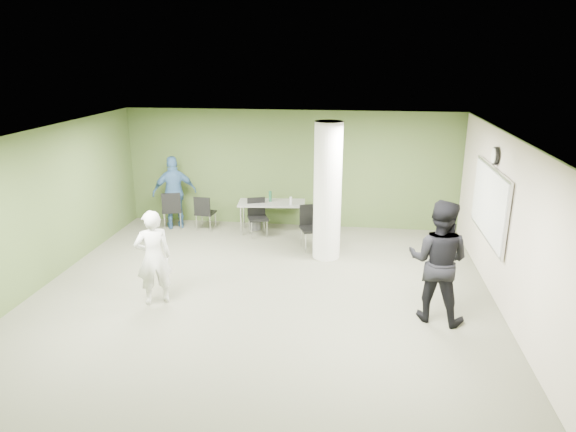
# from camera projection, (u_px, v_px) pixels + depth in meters

# --- Properties ---
(floor) EXTENTS (8.00, 8.00, 0.00)m
(floor) POSITION_uv_depth(u_px,v_px,m) (262.00, 296.00, 8.93)
(floor) COLOR #595B48
(floor) RESTS_ON ground
(ceiling) EXTENTS (8.00, 8.00, 0.00)m
(ceiling) POSITION_uv_depth(u_px,v_px,m) (259.00, 136.00, 8.09)
(ceiling) COLOR white
(ceiling) RESTS_ON wall_back
(wall_back) EXTENTS (8.00, 2.80, 0.02)m
(wall_back) POSITION_uv_depth(u_px,v_px,m) (291.00, 169.00, 12.29)
(wall_back) COLOR #465B2A
(wall_back) RESTS_ON floor
(wall_left) EXTENTS (0.02, 8.00, 2.80)m
(wall_left) POSITION_uv_depth(u_px,v_px,m) (37.00, 211.00, 9.01)
(wall_left) COLOR #465B2A
(wall_left) RESTS_ON floor
(wall_right_cream) EXTENTS (0.02, 8.00, 2.80)m
(wall_right_cream) POSITION_uv_depth(u_px,v_px,m) (512.00, 230.00, 8.01)
(wall_right_cream) COLOR beige
(wall_right_cream) RESTS_ON floor
(column) EXTENTS (0.56, 0.56, 2.80)m
(column) POSITION_uv_depth(u_px,v_px,m) (327.00, 192.00, 10.28)
(column) COLOR silver
(column) RESTS_ON floor
(whiteboard) EXTENTS (0.05, 2.30, 1.30)m
(whiteboard) POSITION_uv_depth(u_px,v_px,m) (489.00, 203.00, 9.12)
(whiteboard) COLOR silver
(whiteboard) RESTS_ON wall_right_cream
(wall_clock) EXTENTS (0.06, 0.32, 0.32)m
(wall_clock) POSITION_uv_depth(u_px,v_px,m) (495.00, 156.00, 8.87)
(wall_clock) COLOR black
(wall_clock) RESTS_ON wall_right_cream
(folding_table) EXTENTS (1.60, 0.82, 0.98)m
(folding_table) POSITION_uv_depth(u_px,v_px,m) (272.00, 204.00, 11.97)
(folding_table) COLOR gray
(folding_table) RESTS_ON floor
(wastebasket) EXTENTS (0.26, 0.26, 0.30)m
(wastebasket) POSITION_uv_depth(u_px,v_px,m) (255.00, 223.00, 12.32)
(wastebasket) COLOR #4C4C4C
(wastebasket) RESTS_ON floor
(chair_back_left) EXTENTS (0.58, 0.58, 0.92)m
(chair_back_left) POSITION_uv_depth(u_px,v_px,m) (172.00, 207.00, 12.24)
(chair_back_left) COLOR black
(chair_back_left) RESTS_ON floor
(chair_back_right) EXTENTS (0.46, 0.46, 0.84)m
(chair_back_right) POSITION_uv_depth(u_px,v_px,m) (204.00, 211.00, 12.16)
(chair_back_right) COLOR black
(chair_back_right) RESTS_ON floor
(chair_table_left) EXTENTS (0.56, 0.56, 0.87)m
(chair_table_left) POSITION_uv_depth(u_px,v_px,m) (257.00, 214.00, 11.84)
(chair_table_left) COLOR black
(chair_table_left) RESTS_ON floor
(chair_table_right) EXTENTS (0.60, 0.60, 0.94)m
(chair_table_right) POSITION_uv_depth(u_px,v_px,m) (311.00, 223.00, 11.04)
(chair_table_right) COLOR black
(chair_table_right) RESTS_ON floor
(woman_white) EXTENTS (0.71, 0.64, 1.63)m
(woman_white) POSITION_uv_depth(u_px,v_px,m) (153.00, 258.00, 8.49)
(woman_white) COLOR silver
(woman_white) RESTS_ON floor
(man_black) EXTENTS (1.15, 1.02, 1.96)m
(man_black) POSITION_uv_depth(u_px,v_px,m) (438.00, 261.00, 7.91)
(man_black) COLOR black
(man_black) RESTS_ON floor
(man_blue) EXTENTS (1.12, 0.82, 1.76)m
(man_blue) POSITION_uv_depth(u_px,v_px,m) (175.00, 193.00, 12.22)
(man_blue) COLOR #39608E
(man_blue) RESTS_ON floor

